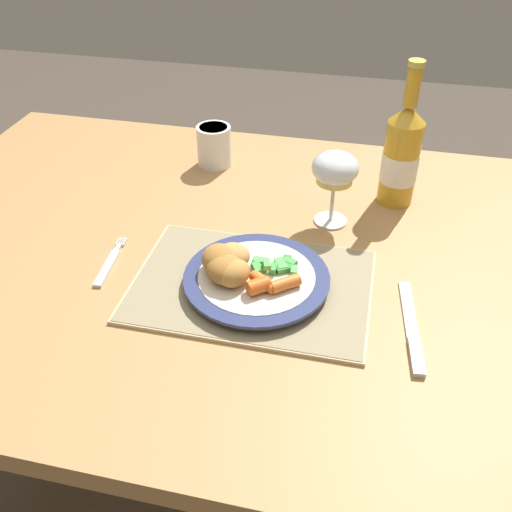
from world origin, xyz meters
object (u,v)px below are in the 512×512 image
object	(u,v)px
dining_table	(253,288)
table_knife	(413,334)
dinner_plate	(257,280)
bottle	(401,155)
fork	(109,265)
drinking_cup	(214,145)
wine_glass	(335,171)

from	to	relation	value
dining_table	table_knife	distance (m)	0.32
dinner_plate	table_knife	xyz separation A→B (m)	(0.24, -0.05, -0.01)
bottle	fork	bearing A→B (deg)	-145.16
table_knife	dinner_plate	bearing A→B (deg)	167.44
drinking_cup	bottle	bearing A→B (deg)	-9.73
fork	bottle	world-z (taller)	bottle
bottle	wine_glass	bearing A→B (deg)	-137.74
fork	table_knife	xyz separation A→B (m)	(0.50, -0.05, 0.00)
table_knife	wine_glass	xyz separation A→B (m)	(-0.15, 0.27, 0.10)
fork	table_knife	size ratio (longest dim) A/B	0.68
dinner_plate	fork	distance (m)	0.25
dining_table	dinner_plate	world-z (taller)	dinner_plate
bottle	drinking_cup	world-z (taller)	bottle
dinner_plate	drinking_cup	size ratio (longest dim) A/B	2.65
table_knife	drinking_cup	xyz separation A→B (m)	(-0.42, 0.44, 0.04)
table_knife	bottle	xyz separation A→B (m)	(-0.04, 0.37, 0.09)
dining_table	wine_glass	world-z (taller)	wine_glass
fork	table_knife	world-z (taller)	table_knife
bottle	drinking_cup	xyz separation A→B (m)	(-0.38, 0.07, -0.05)
dining_table	bottle	xyz separation A→B (m)	(0.23, 0.22, 0.18)
bottle	drinking_cup	bearing A→B (deg)	170.27
wine_glass	bottle	size ratio (longest dim) A/B	0.51
fork	bottle	size ratio (longest dim) A/B	0.49
dinner_plate	wine_glass	size ratio (longest dim) A/B	1.64
table_knife	bottle	size ratio (longest dim) A/B	0.72
wine_glass	dinner_plate	bearing A→B (deg)	-112.96
dining_table	drinking_cup	xyz separation A→B (m)	(-0.15, 0.29, 0.13)
dinner_plate	dining_table	bearing A→B (deg)	106.66
drinking_cup	dinner_plate	bearing A→B (deg)	-65.01
drinking_cup	fork	bearing A→B (deg)	-100.86
dinner_plate	bottle	bearing A→B (deg)	57.36
fork	drinking_cup	xyz separation A→B (m)	(0.07, 0.38, 0.04)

